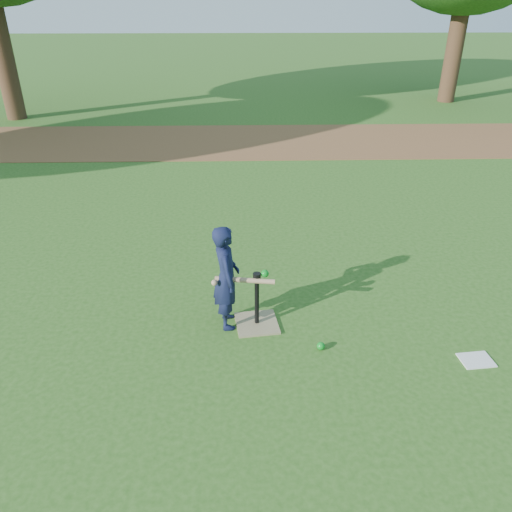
{
  "coord_description": "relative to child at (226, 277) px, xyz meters",
  "views": [
    {
      "loc": [
        0.11,
        -3.9,
        3.1
      ],
      "look_at": [
        0.23,
        0.66,
        0.65
      ],
      "focal_mm": 35.0,
      "sensor_mm": 36.0,
      "label": 1
    }
  ],
  "objects": [
    {
      "name": "batting_tee",
      "position": [
        0.31,
        -0.03,
        -0.45
      ],
      "size": [
        0.48,
        0.48,
        0.61
      ],
      "color": "#8E805A",
      "rests_on": "ground"
    },
    {
      "name": "wiffle_ball_ground",
      "position": [
        0.92,
        -0.46,
        -0.52
      ],
      "size": [
        0.08,
        0.08,
        0.08
      ],
      "primitive_type": "sphere",
      "color": "#0B831C",
      "rests_on": "ground"
    },
    {
      "name": "dirt_strip",
      "position": [
        0.07,
        7.11,
        -0.55
      ],
      "size": [
        24.0,
        3.0,
        0.01
      ],
      "primitive_type": "cube",
      "color": "brown",
      "rests_on": "ground"
    },
    {
      "name": "ground",
      "position": [
        0.07,
        -0.39,
        -0.56
      ],
      "size": [
        80.0,
        80.0,
        0.0
      ],
      "primitive_type": "plane",
      "color": "#285116",
      "rests_on": "ground"
    },
    {
      "name": "clipboard",
      "position": [
        2.36,
        -0.67,
        -0.55
      ],
      "size": [
        0.32,
        0.26,
        0.01
      ],
      "primitive_type": "cube",
      "rotation": [
        0.0,
        0.0,
        0.1
      ],
      "color": "white",
      "rests_on": "ground"
    },
    {
      "name": "swing_action",
      "position": [
        0.2,
        -0.05,
        0.0
      ],
      "size": [
        0.63,
        0.14,
        0.13
      ],
      "color": "tan",
      "rests_on": "ground"
    },
    {
      "name": "child",
      "position": [
        0.0,
        0.0,
        0.0
      ],
      "size": [
        0.32,
        0.44,
        1.12
      ],
      "primitive_type": "imported",
      "rotation": [
        0.0,
        0.0,
        1.71
      ],
      "color": "#111633",
      "rests_on": "ground"
    }
  ]
}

